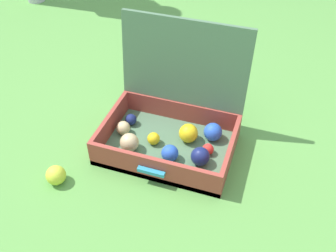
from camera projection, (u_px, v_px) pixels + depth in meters
ground_plane at (150, 158)px, 1.64m from camera, size 16.00×16.00×0.00m
open_suitcase at (173, 123)px, 1.64m from camera, size 0.55×0.45×0.50m
stray_ball_on_grass at (56, 175)px, 1.51m from camera, size 0.08×0.08×0.08m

